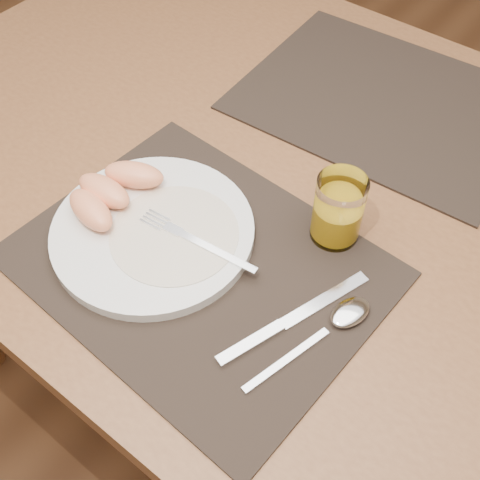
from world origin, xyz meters
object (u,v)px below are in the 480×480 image
plate (153,232)px  spoon (341,319)px  table (297,211)px  fork (188,237)px  placemat_near (200,264)px  knife (282,325)px  juice_glass (338,212)px  placemat_far (384,101)px

plate → spoon: bearing=8.5°
table → plate: 0.26m
table → fork: size_ratio=7.99×
table → placemat_near: placemat_near is taller
table → spoon: bearing=-45.3°
fork → table: bearing=79.3°
table → plate: size_ratio=5.19×
knife → spoon: (0.05, 0.05, 0.00)m
table → spoon: spoon is taller
juice_glass → knife: bearing=-80.0°
placemat_near → fork: (-0.03, 0.01, 0.02)m
fork → plate: bearing=-161.9°
fork → juice_glass: (0.14, 0.14, 0.03)m
plate → spoon: (0.27, 0.04, -0.00)m
table → plate: (-0.09, -0.22, 0.10)m
juice_glass → placemat_near: bearing=-126.4°
table → fork: (-0.04, -0.21, 0.11)m
spoon → juice_glass: juice_glass is taller
placemat_far → spoon: 0.44m
juice_glass → placemat_far: bearing=106.4°
table → placemat_far: (0.01, 0.22, 0.09)m
spoon → placemat_near: bearing=-168.7°
knife → table: bearing=119.2°
placemat_near → plate: size_ratio=1.67×
fork → knife: 0.17m
fork → juice_glass: bearing=44.1°
placemat_far → juice_glass: (0.09, -0.29, 0.05)m
table → placemat_near: bearing=-92.4°
placemat_far → knife: 0.46m
fork → knife: size_ratio=0.82×
knife → plate: bearing=177.9°
plate → fork: (0.05, 0.02, 0.01)m
fork → spoon: bearing=6.2°
placemat_near → table: bearing=87.6°
placemat_far → plate: 0.45m
fork → spoon: fork is taller
plate → placemat_far: bearing=76.9°
table → knife: size_ratio=6.56×
table → spoon: (0.18, -0.18, 0.09)m
table → knife: 0.28m
table → knife: (0.13, -0.23, 0.09)m
plate → knife: bearing=-2.1°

